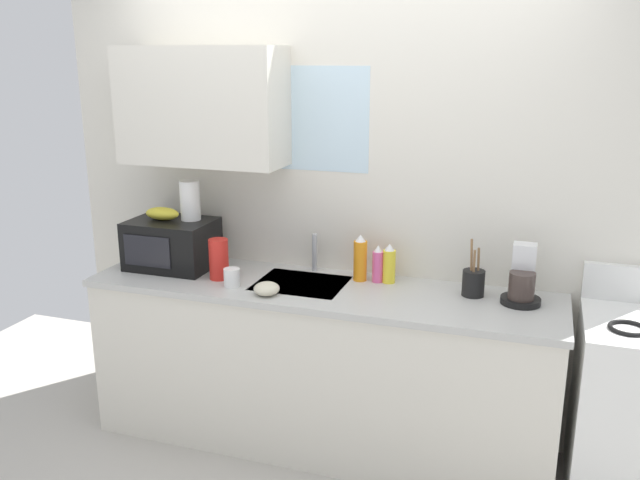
{
  "coord_description": "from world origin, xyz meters",
  "views": [
    {
      "loc": [
        1.04,
        -3.07,
        2.06
      ],
      "look_at": [
        0.0,
        0.0,
        1.15
      ],
      "focal_mm": 37.41,
      "sensor_mm": 36.0,
      "label": 1
    }
  ],
  "objects_px": {
    "cereal_canister": "(219,259)",
    "mug_white": "(232,277)",
    "coffee_maker": "(522,281)",
    "dish_soap_bottle_pink": "(378,265)",
    "paper_towel_roll": "(190,200)",
    "dish_soap_bottle_orange": "(360,259)",
    "dish_soap_bottle_yellow": "(389,264)",
    "small_bowl": "(267,289)",
    "microwave": "(172,244)",
    "banana_bunch": "(162,214)",
    "utensil_crock": "(473,282)"
  },
  "relations": [
    {
      "from": "microwave",
      "to": "banana_bunch",
      "type": "distance_m",
      "value": 0.18
    },
    {
      "from": "mug_white",
      "to": "dish_soap_bottle_yellow",
      "type": "bearing_deg",
      "value": 23.02
    },
    {
      "from": "small_bowl",
      "to": "microwave",
      "type": "bearing_deg",
      "value": 159.89
    },
    {
      "from": "small_bowl",
      "to": "banana_bunch",
      "type": "bearing_deg",
      "value": 161.05
    },
    {
      "from": "dish_soap_bottle_orange",
      "to": "cereal_canister",
      "type": "height_order",
      "value": "dish_soap_bottle_orange"
    },
    {
      "from": "coffee_maker",
      "to": "utensil_crock",
      "type": "xyz_separation_m",
      "value": [
        -0.23,
        0.01,
        -0.03
      ]
    },
    {
      "from": "microwave",
      "to": "coffee_maker",
      "type": "height_order",
      "value": "coffee_maker"
    },
    {
      "from": "paper_towel_roll",
      "to": "dish_soap_bottle_pink",
      "type": "xyz_separation_m",
      "value": [
        1.05,
        0.07,
        -0.29
      ]
    },
    {
      "from": "banana_bunch",
      "to": "dish_soap_bottle_orange",
      "type": "distance_m",
      "value": 1.13
    },
    {
      "from": "banana_bunch",
      "to": "utensil_crock",
      "type": "relative_size",
      "value": 0.69
    },
    {
      "from": "dish_soap_bottle_pink",
      "to": "cereal_canister",
      "type": "relative_size",
      "value": 0.92
    },
    {
      "from": "dish_soap_bottle_orange",
      "to": "dish_soap_bottle_pink",
      "type": "relative_size",
      "value": 1.25
    },
    {
      "from": "banana_bunch",
      "to": "dish_soap_bottle_orange",
      "type": "xyz_separation_m",
      "value": [
        1.11,
        0.12,
        -0.19
      ]
    },
    {
      "from": "dish_soap_bottle_pink",
      "to": "cereal_canister",
      "type": "bearing_deg",
      "value": -164.7
    },
    {
      "from": "coffee_maker",
      "to": "dish_soap_bottle_pink",
      "type": "relative_size",
      "value": 1.4
    },
    {
      "from": "microwave",
      "to": "dish_soap_bottle_pink",
      "type": "height_order",
      "value": "microwave"
    },
    {
      "from": "dish_soap_bottle_pink",
      "to": "cereal_canister",
      "type": "distance_m",
      "value": 0.84
    },
    {
      "from": "paper_towel_roll",
      "to": "mug_white",
      "type": "xyz_separation_m",
      "value": [
        0.36,
        -0.24,
        -0.33
      ]
    },
    {
      "from": "dish_soap_bottle_pink",
      "to": "small_bowl",
      "type": "xyz_separation_m",
      "value": [
        -0.47,
        -0.37,
        -0.06
      ]
    },
    {
      "from": "cereal_canister",
      "to": "utensil_crock",
      "type": "relative_size",
      "value": 0.75
    },
    {
      "from": "coffee_maker",
      "to": "dish_soap_bottle_yellow",
      "type": "height_order",
      "value": "coffee_maker"
    },
    {
      "from": "microwave",
      "to": "paper_towel_roll",
      "type": "bearing_deg",
      "value": 27.17
    },
    {
      "from": "dish_soap_bottle_pink",
      "to": "mug_white",
      "type": "xyz_separation_m",
      "value": [
        -0.69,
        -0.31,
        -0.05
      ]
    },
    {
      "from": "cereal_canister",
      "to": "utensil_crock",
      "type": "height_order",
      "value": "utensil_crock"
    },
    {
      "from": "dish_soap_bottle_orange",
      "to": "utensil_crock",
      "type": "bearing_deg",
      "value": -4.43
    },
    {
      "from": "mug_white",
      "to": "dish_soap_bottle_orange",
      "type": "bearing_deg",
      "value": 27.01
    },
    {
      "from": "cereal_canister",
      "to": "dish_soap_bottle_pink",
      "type": "bearing_deg",
      "value": 15.3
    },
    {
      "from": "microwave",
      "to": "utensil_crock",
      "type": "bearing_deg",
      "value": 2.47
    },
    {
      "from": "coffee_maker",
      "to": "paper_towel_roll",
      "type": "bearing_deg",
      "value": -179.73
    },
    {
      "from": "microwave",
      "to": "cereal_canister",
      "type": "xyz_separation_m",
      "value": [
        0.34,
        -0.1,
        -0.03
      ]
    },
    {
      "from": "coffee_maker",
      "to": "mug_white",
      "type": "bearing_deg",
      "value": -170.1
    },
    {
      "from": "dish_soap_bottle_orange",
      "to": "dish_soap_bottle_yellow",
      "type": "distance_m",
      "value": 0.15
    },
    {
      "from": "paper_towel_roll",
      "to": "dish_soap_bottle_orange",
      "type": "xyz_separation_m",
      "value": [
        0.96,
        0.07,
        -0.26
      ]
    },
    {
      "from": "dish_soap_bottle_pink",
      "to": "small_bowl",
      "type": "height_order",
      "value": "dish_soap_bottle_pink"
    },
    {
      "from": "banana_bunch",
      "to": "coffee_maker",
      "type": "distance_m",
      "value": 1.94
    },
    {
      "from": "banana_bunch",
      "to": "dish_soap_bottle_yellow",
      "type": "relative_size",
      "value": 0.95
    },
    {
      "from": "cereal_canister",
      "to": "mug_white",
      "type": "xyz_separation_m",
      "value": [
        0.12,
        -0.09,
        -0.06
      ]
    },
    {
      "from": "banana_bunch",
      "to": "paper_towel_roll",
      "type": "xyz_separation_m",
      "value": [
        0.15,
        0.05,
        0.08
      ]
    },
    {
      "from": "mug_white",
      "to": "utensil_crock",
      "type": "height_order",
      "value": "utensil_crock"
    },
    {
      "from": "coffee_maker",
      "to": "utensil_crock",
      "type": "height_order",
      "value": "utensil_crock"
    },
    {
      "from": "banana_bunch",
      "to": "cereal_canister",
      "type": "height_order",
      "value": "banana_bunch"
    },
    {
      "from": "dish_soap_bottle_yellow",
      "to": "small_bowl",
      "type": "bearing_deg",
      "value": -144.51
    },
    {
      "from": "banana_bunch",
      "to": "mug_white",
      "type": "xyz_separation_m",
      "value": [
        0.51,
        -0.19,
        -0.26
      ]
    },
    {
      "from": "microwave",
      "to": "paper_towel_roll",
      "type": "xyz_separation_m",
      "value": [
        0.1,
        0.05,
        0.24
      ]
    },
    {
      "from": "dish_soap_bottle_orange",
      "to": "utensil_crock",
      "type": "xyz_separation_m",
      "value": [
        0.59,
        -0.05,
        -0.05
      ]
    },
    {
      "from": "dish_soap_bottle_pink",
      "to": "paper_towel_roll",
      "type": "bearing_deg",
      "value": -176.08
    },
    {
      "from": "microwave",
      "to": "coffee_maker",
      "type": "distance_m",
      "value": 1.88
    },
    {
      "from": "banana_bunch",
      "to": "mug_white",
      "type": "bearing_deg",
      "value": -20.5
    },
    {
      "from": "paper_towel_roll",
      "to": "mug_white",
      "type": "distance_m",
      "value": 0.54
    },
    {
      "from": "small_bowl",
      "to": "utensil_crock",
      "type": "bearing_deg",
      "value": 18.19
    }
  ]
}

